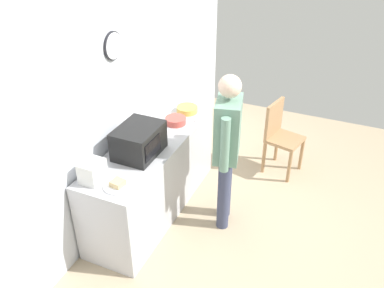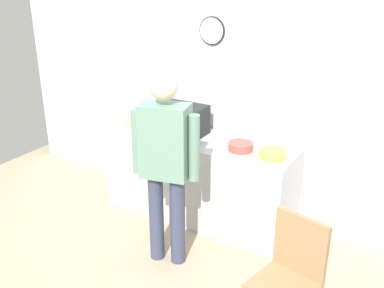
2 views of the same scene
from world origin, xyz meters
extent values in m
plane|color=tan|center=(0.00, 0.00, 0.00)|extent=(6.00, 6.00, 0.00)
cube|color=silver|center=(0.00, 1.60, 1.30)|extent=(5.40, 0.10, 2.60)
cylinder|color=white|center=(-0.11, 1.54, 1.90)|extent=(0.25, 0.03, 0.25)
cylinder|color=black|center=(-0.11, 1.54, 1.90)|extent=(0.27, 0.02, 0.27)
cube|color=#B7B7BC|center=(-0.07, 1.22, 0.44)|extent=(1.98, 0.62, 0.89)
cube|color=black|center=(-0.30, 1.22, 1.04)|extent=(0.50, 0.38, 0.30)
cube|color=black|center=(-0.36, 1.03, 1.04)|extent=(0.30, 0.01, 0.18)
cylinder|color=white|center=(-0.85, 1.12, 0.90)|extent=(0.26, 0.26, 0.01)
cube|color=tan|center=(-0.85, 1.12, 0.93)|extent=(0.13, 0.13, 0.05)
cylinder|color=#C64C42|center=(0.42, 1.16, 0.92)|extent=(0.23, 0.23, 0.07)
cylinder|color=gold|center=(0.73, 1.16, 0.92)|extent=(0.25, 0.25, 0.07)
cube|color=silver|center=(-0.86, 1.38, 0.99)|extent=(0.22, 0.18, 0.20)
cube|color=silver|center=(0.63, 0.98, 0.89)|extent=(0.17, 0.04, 0.01)
cube|color=silver|center=(-0.32, 1.47, 0.89)|extent=(0.17, 0.08, 0.01)
cylinder|color=#383F5B|center=(0.17, 0.45, 0.42)|extent=(0.13, 0.13, 0.85)
cylinder|color=#383F5B|center=(-0.03, 0.40, 0.42)|extent=(0.13, 0.13, 0.85)
cube|color=gray|center=(0.07, 0.42, 1.16)|extent=(0.45, 0.33, 0.63)
cylinder|color=gray|center=(0.31, 0.48, 1.13)|extent=(0.09, 0.09, 0.57)
cylinder|color=gray|center=(-0.17, 0.36, 1.13)|extent=(0.09, 0.09, 0.57)
sphere|color=beige|center=(0.07, 0.42, 1.61)|extent=(0.22, 0.22, 0.22)
cylinder|color=#A87F56|center=(1.06, -0.08, 0.23)|extent=(0.04, 0.04, 0.45)
cylinder|color=#A87F56|center=(1.41, -0.16, 0.23)|extent=(0.04, 0.04, 0.45)
cylinder|color=#A87F56|center=(1.14, 0.27, 0.23)|extent=(0.04, 0.04, 0.45)
cylinder|color=#A87F56|center=(1.49, 0.19, 0.23)|extent=(0.04, 0.04, 0.45)
cube|color=#A87F56|center=(1.27, 0.05, 0.47)|extent=(0.48, 0.48, 0.04)
cube|color=#A87F56|center=(1.31, 0.23, 0.71)|extent=(0.40, 0.13, 0.45)
camera|label=1|loc=(-3.26, -0.67, 3.14)|focal=38.47mm
camera|label=2|loc=(1.98, -2.34, 2.51)|focal=41.28mm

